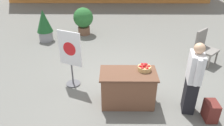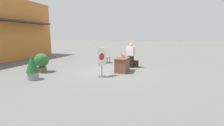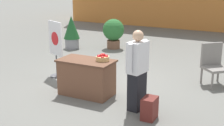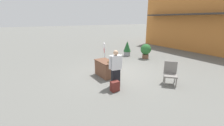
# 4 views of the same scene
# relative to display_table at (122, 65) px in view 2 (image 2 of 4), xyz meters

# --- Properties ---
(ground_plane) EXTENTS (120.00, 120.00, 0.00)m
(ground_plane) POSITION_rel_display_table_xyz_m (-0.06, 0.73, -0.40)
(ground_plane) COLOR slate
(display_table) EXTENTS (1.23, 0.67, 0.80)m
(display_table) POSITION_rel_display_table_xyz_m (0.00, 0.00, 0.00)
(display_table) COLOR brown
(display_table) RESTS_ON ground_plane
(apple_basket) EXTENTS (0.29, 0.29, 0.16)m
(apple_basket) POSITION_rel_display_table_xyz_m (0.35, 0.11, 0.47)
(apple_basket) COLOR tan
(apple_basket) RESTS_ON display_table
(person_visitor) EXTENTS (0.33, 0.60, 1.60)m
(person_visitor) POSITION_rel_display_table_xyz_m (1.30, -0.24, 0.41)
(person_visitor) COLOR black
(person_visitor) RESTS_ON ground_plane
(backpack) EXTENTS (0.24, 0.34, 0.42)m
(backpack) POSITION_rel_display_table_xyz_m (1.68, -0.52, -0.19)
(backpack) COLOR maroon
(backpack) RESTS_ON ground_plane
(poster_board) EXTENTS (0.58, 0.36, 1.46)m
(poster_board) POSITION_rel_display_table_xyz_m (-1.37, 0.73, 0.41)
(poster_board) COLOR #4C4C51
(poster_board) RESTS_ON ground_plane
(patio_chair) EXTENTS (0.78, 0.78, 1.01)m
(patio_chair) POSITION_rel_display_table_xyz_m (2.38, 1.99, 0.14)
(patio_chair) COLOR gray
(patio_chair) RESTS_ON ground_plane
(potted_plant_near_left) EXTENTS (0.77, 0.77, 1.07)m
(potted_plant_near_left) POSITION_rel_display_table_xyz_m (-1.51, 4.29, 0.22)
(potted_plant_near_left) COLOR brown
(potted_plant_near_left) RESTS_ON ground_plane
(potted_plant_far_left) EXTENTS (0.58, 0.58, 1.18)m
(potted_plant_far_left) POSITION_rel_display_table_xyz_m (-2.85, 3.61, 0.22)
(potted_plant_far_left) COLOR gray
(potted_plant_far_left) RESTS_ON ground_plane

